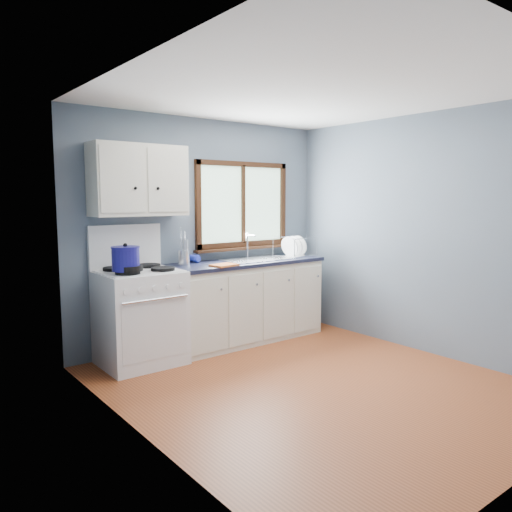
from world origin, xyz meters
TOP-DOWN VIEW (x-y plane):
  - floor at (0.00, 0.00)m, footprint 3.20×3.60m
  - ceiling at (0.00, 0.00)m, footprint 3.20×3.60m
  - wall_back at (0.00, 1.81)m, footprint 3.20×0.02m
  - wall_left at (-1.61, 0.00)m, footprint 0.02×3.60m
  - wall_right at (1.61, 0.00)m, footprint 0.02×3.60m
  - gas_range at (-0.95, 1.47)m, footprint 0.76×0.69m
  - base_cabinets at (0.36, 1.49)m, footprint 1.85×0.60m
  - countertop at (0.36, 1.49)m, footprint 1.89×0.64m
  - sink at (0.54, 1.49)m, footprint 0.84×0.46m
  - window at (0.54, 1.77)m, footprint 1.36×0.10m
  - upper_cabinets at (-0.85, 1.63)m, footprint 0.95×0.35m
  - skillet at (-1.12, 1.30)m, footprint 0.39×0.28m
  - stockpot at (-1.14, 1.33)m, footprint 0.31×0.31m
  - utensil_crock at (-0.37, 1.62)m, footprint 0.13×0.13m
  - thermos at (-0.32, 1.65)m, footprint 0.08×0.08m
  - soap_bottle at (-0.17, 1.64)m, footprint 0.10×0.10m
  - dish_towel at (-0.09, 1.27)m, footprint 0.29×0.23m
  - dish_rack at (1.11, 1.49)m, footprint 0.52×0.43m

SIDE VIEW (x-z plane):
  - floor at x=0.00m, z-range -0.02..0.00m
  - base_cabinets at x=0.36m, z-range -0.03..0.85m
  - gas_range at x=-0.95m, z-range -0.19..1.17m
  - sink at x=0.54m, z-range 0.64..1.08m
  - countertop at x=0.36m, z-range 0.88..0.92m
  - dish_towel at x=-0.09m, z-range 0.92..0.94m
  - dish_rack at x=1.11m, z-range 0.86..1.11m
  - skillet at x=-1.12m, z-range 0.96..1.01m
  - utensil_crock at x=-0.37m, z-range 0.80..1.20m
  - soap_bottle at x=-0.17m, z-range 0.92..1.15m
  - thermos at x=-0.32m, z-range 0.92..1.19m
  - stockpot at x=-1.14m, z-range 0.95..1.20m
  - wall_back at x=0.00m, z-range 0.00..2.50m
  - wall_left at x=-1.61m, z-range 0.00..2.50m
  - wall_right at x=1.61m, z-range 0.00..2.50m
  - window at x=0.54m, z-range 0.96..1.99m
  - upper_cabinets at x=-0.85m, z-range 1.45..2.15m
  - ceiling at x=0.00m, z-range 2.50..2.52m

